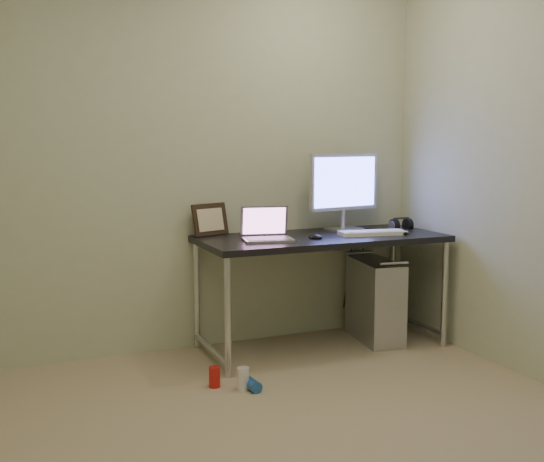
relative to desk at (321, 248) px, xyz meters
The scene contains 16 objects.
wall_back 1.13m from the desk, 158.83° to the left, with size 3.50×0.02×2.50m, color beige.
desk is the anchor object (origin of this frame).
tower_computer 0.58m from the desk, ahead, with size 0.31×0.56×0.59m.
cable_a 0.55m from the desk, 38.95° to the left, with size 0.01×0.01×0.70m, color black.
cable_b 0.61m from the desk, 31.26° to the left, with size 0.01×0.01×0.72m, color black.
can_red 1.16m from the desk, 154.06° to the right, with size 0.06×0.06×0.12m, color red.
can_white 1.10m from the desk, 144.79° to the right, with size 0.07×0.07×0.13m, color white.
can_blue 1.11m from the desk, 141.50° to the right, with size 0.06×0.06×0.12m, color #235AB0.
laptop 0.43m from the desk, behind, with size 0.34×0.30×0.21m.
monitor 0.51m from the desk, 35.52° to the left, with size 0.56×0.20×0.53m.
keyboard 0.35m from the desk, 17.29° to the right, with size 0.44×0.14×0.03m, color white.
mouse_right 0.55m from the desk, 16.76° to the right, with size 0.07×0.11×0.04m, color black.
mouse_left 0.17m from the desk, 133.55° to the right, with size 0.07×0.11×0.04m, color black.
headphones 0.68m from the desk, ahead, with size 0.15×0.09×0.10m.
picture_frame 0.75m from the desk, 155.93° to the left, with size 0.26×0.03×0.21m, color black.
webcam 0.46m from the desk, 147.43° to the left, with size 0.04×0.03×0.11m.
Camera 1 is at (-1.12, -2.52, 1.37)m, focal length 45.00 mm.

